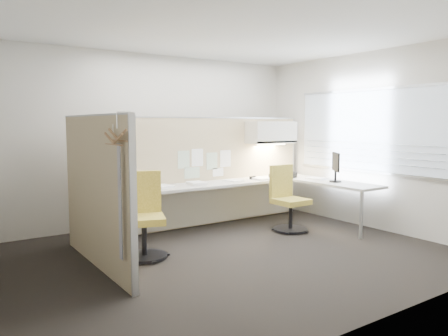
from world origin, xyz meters
TOP-DOWN VIEW (x-y plane):
  - floor at (0.00, 0.00)m, footprint 5.50×4.50m
  - ceiling at (0.00, 0.00)m, footprint 5.50×4.50m
  - wall_back at (0.00, 2.25)m, footprint 5.50×0.02m
  - wall_front at (0.00, -2.25)m, footprint 5.50×0.02m
  - wall_right at (2.75, 0.00)m, footprint 0.02×4.50m
  - window_pane at (2.73, 0.00)m, footprint 0.01×2.80m
  - partition_back at (0.55, 1.60)m, footprint 4.10×0.06m
  - partition_left at (-1.50, 0.50)m, footprint 0.06×2.20m
  - desk at (0.93, 1.13)m, footprint 4.00×2.07m
  - overhead_bin at (1.90, 1.39)m, footprint 0.90×0.36m
  - task_light_strip at (1.90, 1.39)m, footprint 0.60×0.06m
  - pinned_papers at (0.63, 1.57)m, footprint 1.01×0.00m
  - poster at (-1.05, 1.57)m, footprint 0.28×0.00m
  - chair_left at (-0.91, 0.52)m, footprint 0.63×0.65m
  - chair_right at (1.51, 0.53)m, footprint 0.53×0.53m
  - monitor at (2.30, 0.27)m, footprint 0.29×0.38m
  - phone at (2.09, 1.11)m, footprint 0.26×0.24m
  - stapler at (1.44, 1.32)m, footprint 0.15×0.08m
  - tape_dispenser at (1.85, 1.30)m, footprint 0.11×0.09m
  - coat_hook at (-1.58, -0.41)m, footprint 0.18×0.48m
  - paper_stack_0 at (-1.05, 1.21)m, footprint 0.29×0.34m
  - paper_stack_1 at (-0.22, 1.35)m, footprint 0.25×0.31m
  - paper_stack_2 at (0.29, 1.25)m, footprint 0.26×0.32m
  - paper_stack_3 at (1.03, 1.31)m, footprint 0.26×0.32m
  - paper_stack_4 at (1.50, 1.19)m, footprint 0.24×0.31m
  - paper_stack_5 at (2.32, 0.71)m, footprint 0.29×0.34m

SIDE VIEW (x-z plane):
  - floor at x=0.00m, z-range -0.01..0.00m
  - chair_right at x=1.51m, z-range -0.03..0.97m
  - chair_left at x=-0.91m, z-range -0.03..1.02m
  - desk at x=0.93m, z-range 0.24..0.97m
  - paper_stack_3 at x=1.03m, z-range 0.73..0.75m
  - paper_stack_5 at x=2.32m, z-range 0.73..0.75m
  - paper_stack_1 at x=-0.22m, z-range 0.73..0.75m
  - paper_stack_4 at x=1.50m, z-range 0.73..0.76m
  - paper_stack_0 at x=-1.05m, z-range 0.73..0.76m
  - paper_stack_2 at x=0.29m, z-range 0.73..0.78m
  - stapler at x=1.44m, z-range 0.73..0.78m
  - tape_dispenser at x=1.85m, z-range 0.73..0.79m
  - phone at x=2.09m, z-range 0.72..0.84m
  - partition_back at x=0.55m, z-range 0.00..1.75m
  - partition_left at x=-1.50m, z-range 0.00..1.75m
  - monitor at x=2.30m, z-range 0.77..1.24m
  - pinned_papers at x=0.63m, z-range 0.80..1.27m
  - task_light_strip at x=1.90m, z-range 1.29..1.31m
  - wall_back at x=0.00m, z-range 0.00..2.80m
  - wall_front at x=0.00m, z-range 0.00..2.80m
  - wall_right at x=2.75m, z-range 0.00..2.80m
  - coat_hook at x=-1.58m, z-range 0.69..2.13m
  - poster at x=-1.05m, z-range 1.24..1.59m
  - overhead_bin at x=1.90m, z-range 1.32..1.70m
  - window_pane at x=2.73m, z-range 0.90..2.20m
  - ceiling at x=0.00m, z-range 2.80..2.81m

